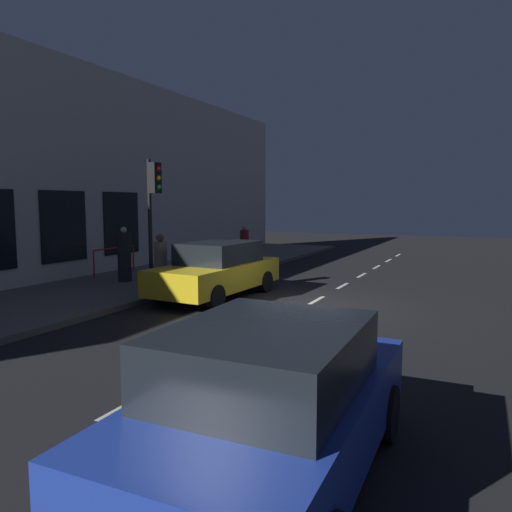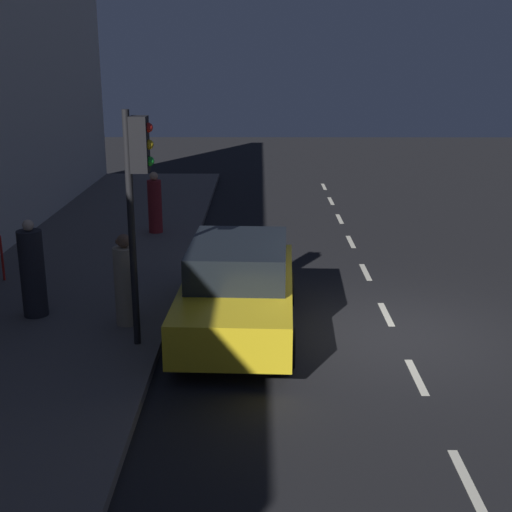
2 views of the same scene
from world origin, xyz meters
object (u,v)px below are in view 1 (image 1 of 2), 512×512
object	(u,v)px
parked_car_1	(271,403)
pedestrian_0	(124,256)
pedestrian_1	(161,263)
parked_car_0	(217,270)
pedestrian_2	(244,245)
traffic_light	(153,196)

from	to	relation	value
parked_car_1	pedestrian_0	size ratio (longest dim) A/B	2.31
pedestrian_1	parked_car_0	bearing A→B (deg)	-122.21
pedestrian_2	pedestrian_1	bearing A→B (deg)	-133.60
parked_car_1	pedestrian_1	distance (m)	10.59
traffic_light	parked_car_0	size ratio (longest dim) A/B	0.83
traffic_light	parked_car_0	world-z (taller)	traffic_light
parked_car_1	pedestrian_2	size ratio (longest dim) A/B	2.53
pedestrian_0	pedestrian_1	distance (m)	1.78
parked_car_0	pedestrian_2	distance (m)	6.83
pedestrian_2	pedestrian_0	bearing A→B (deg)	-149.59
traffic_light	pedestrian_1	xyz separation A→B (m)	(0.45, -0.87, -2.00)
pedestrian_0	parked_car_1	bearing A→B (deg)	111.67
traffic_light	pedestrian_0	world-z (taller)	traffic_light
pedestrian_2	parked_car_0	bearing A→B (deg)	-117.07
pedestrian_2	parked_car_1	bearing A→B (deg)	-109.51
pedestrian_0	traffic_light	bearing A→B (deg)	124.39
traffic_light	pedestrian_2	world-z (taller)	traffic_light
traffic_light	parked_car_1	size ratio (longest dim) A/B	0.92
traffic_light	parked_car_1	world-z (taller)	traffic_light
traffic_light	pedestrian_2	distance (m)	7.63
traffic_light	pedestrian_1	distance (m)	2.23
parked_car_1	traffic_light	bearing A→B (deg)	132.89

